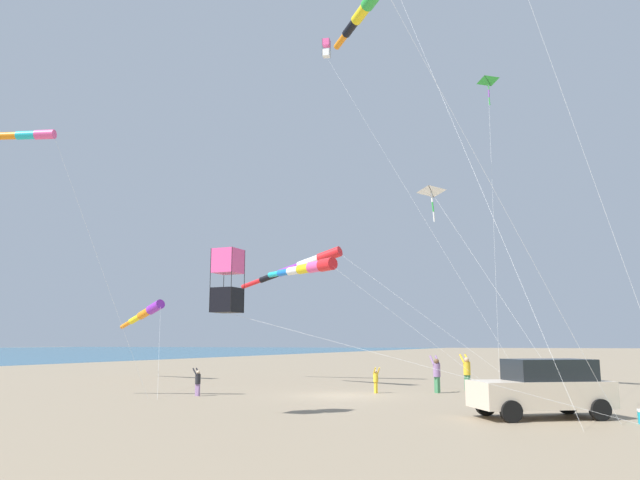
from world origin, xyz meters
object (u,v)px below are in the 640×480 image
at_px(kite_windsock_red_high_left, 14,136).
at_px(parked_car, 543,387).
at_px(kite_delta_green_low_center, 432,193).
at_px(kite_windsock_teal_far_right, 308,268).
at_px(person_bystander_far, 198,381).
at_px(person_child_green_jacket, 437,372).
at_px(kite_windsock_long_streamer_left, 146,313).
at_px(person_child_grey_jacket, 376,379).
at_px(kite_delta_orange_high_right, 488,83).
at_px(kite_box_white_trailing, 228,281).
at_px(person_adult_flyer, 467,371).
at_px(kite_box_purple_drifting, 327,49).
at_px(kite_windsock_black_fish_shape, 303,265).
at_px(kite_windsock_magenta_far_left, 369,3).

bearing_deg(kite_windsock_red_high_left, parked_car, 5.36).
relative_size(kite_delta_green_low_center, kite_windsock_teal_far_right, 0.64).
xyz_separation_m(person_bystander_far, kite_windsock_teal_far_right, (2.21, 7.90, 5.95)).
bearing_deg(kite_delta_green_low_center, kite_windsock_teal_far_right, 136.92).
bearing_deg(kite_windsock_teal_far_right, person_child_green_jacket, -16.70).
relative_size(parked_car, person_child_green_jacket, 2.62).
xyz_separation_m(parked_car, person_bystander_far, (-14.84, 3.26, -0.27)).
bearing_deg(kite_delta_green_low_center, kite_windsock_long_streamer_left, 153.84).
xyz_separation_m(person_child_grey_jacket, kite_windsock_red_high_left, (-13.62, -9.70, 10.72)).
relative_size(person_bystander_far, kite_windsock_teal_far_right, 0.09).
bearing_deg(kite_delta_orange_high_right, person_child_grey_jacket, -123.41).
bearing_deg(person_bystander_far, kite_box_white_trailing, -51.98).
height_order(person_adult_flyer, kite_delta_orange_high_right, kite_delta_orange_high_right).
bearing_deg(kite_windsock_red_high_left, kite_delta_orange_high_right, 43.06).
height_order(kite_windsock_teal_far_right, kite_windsock_red_high_left, kite_windsock_red_high_left).
bearing_deg(person_adult_flyer, kite_windsock_long_streamer_left, 172.82).
xyz_separation_m(kite_box_purple_drifting, kite_delta_green_low_center, (8.86, -11.68, -13.36)).
height_order(person_child_grey_jacket, kite_delta_green_low_center, kite_delta_green_low_center).
distance_m(person_child_green_jacket, kite_windsock_teal_far_right, 9.76).
distance_m(person_child_grey_jacket, person_bystander_far, 8.39).
bearing_deg(person_child_grey_jacket, kite_box_white_trailing, -100.69).
height_order(person_child_grey_jacket, kite_windsock_black_fish_shape, kite_windsock_black_fish_shape).
bearing_deg(kite_delta_orange_high_right, parked_car, -80.86).
bearing_deg(kite_windsock_black_fish_shape, person_child_grey_jacket, -48.77).
relative_size(person_adult_flyer, person_child_green_jacket, 1.02).
relative_size(kite_delta_green_low_center, kite_windsock_long_streamer_left, 0.61).
height_order(person_adult_flyer, person_bystander_far, person_adult_flyer).
distance_m(person_child_grey_jacket, kite_windsock_long_streamer_left, 19.07).
bearing_deg(kite_windsock_black_fish_shape, person_bystander_far, -89.78).
xyz_separation_m(person_adult_flyer, person_bystander_far, (-11.00, -7.60, -0.31)).
distance_m(person_adult_flyer, person_child_green_jacket, 2.31).
bearing_deg(person_child_grey_jacket, kite_box_purple_drifting, 125.78).
height_order(kite_windsock_magenta_far_left, kite_windsock_red_high_left, kite_windsock_magenta_far_left).
xyz_separation_m(person_adult_flyer, person_child_green_jacket, (-1.16, -1.99, -0.02)).
bearing_deg(kite_delta_orange_high_right, kite_windsock_long_streamer_left, -174.98).
bearing_deg(kite_windsock_black_fish_shape, person_child_green_jacket, -35.32).
bearing_deg(kite_delta_green_low_center, kite_windsock_black_fish_shape, 130.48).
xyz_separation_m(person_child_green_jacket, kite_windsock_long_streamer_left, (-20.46, 4.72, 3.44)).
bearing_deg(kite_windsock_magenta_far_left, person_child_green_jacket, -5.55).
xyz_separation_m(kite_windsock_black_fish_shape, kite_windsock_red_high_left, (-6.46, -17.87, 3.90)).
xyz_separation_m(kite_windsock_long_streamer_left, kite_delta_orange_high_right, (22.96, 2.02, 13.77)).
bearing_deg(kite_windsock_teal_far_right, person_bystander_far, -105.66).
bearing_deg(kite_box_white_trailing, kite_windsock_red_high_left, 174.04).
xyz_separation_m(person_bystander_far, kite_delta_orange_high_right, (12.33, 12.34, 17.50)).
height_order(kite_box_purple_drifting, kite_windsock_red_high_left, kite_box_purple_drifting).
height_order(person_child_green_jacket, kite_windsock_magenta_far_left, kite_windsock_magenta_far_left).
distance_m(kite_delta_orange_high_right, kite_windsock_red_high_left, 26.66).
height_order(kite_windsock_black_fish_shape, kite_windsock_teal_far_right, kite_windsock_black_fish_shape).
distance_m(kite_windsock_magenta_far_left, kite_box_white_trailing, 20.87).
bearing_deg(kite_box_purple_drifting, person_bystander_far, -100.39).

